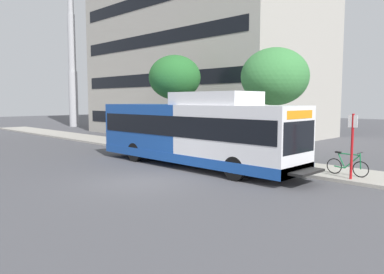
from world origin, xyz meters
The scene contains 8 objects.
ground_plane centered at (0.00, 8.00, 0.00)m, with size 120.00×120.00×0.00m, color #4C4C51.
sidewalk_curb centered at (7.00, 6.00, 0.07)m, with size 3.00×56.00×0.14m, color #A8A399.
transit_bus centered at (4.04, 1.01, 1.70)m, with size 2.58×12.25×3.65m.
bus_stop_sign_pole centered at (5.90, -5.98, 1.65)m, with size 0.10×0.36×2.60m.
bicycle_parked centered at (6.49, -5.59, 0.56)m, with size 0.52×1.76×1.02m.
street_tree_near_stop centered at (8.19, -0.91, 4.49)m, with size 3.56×3.56×5.88m.
street_tree_mid_block centered at (7.70, 6.37, 4.74)m, with size 3.40×3.40×6.07m.
lattice_comm_tower centered at (13.65, 31.69, 9.99)m, with size 1.10×1.10×29.94m.
Camera 1 is at (-8.87, -11.79, 3.25)m, focal length 34.74 mm.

